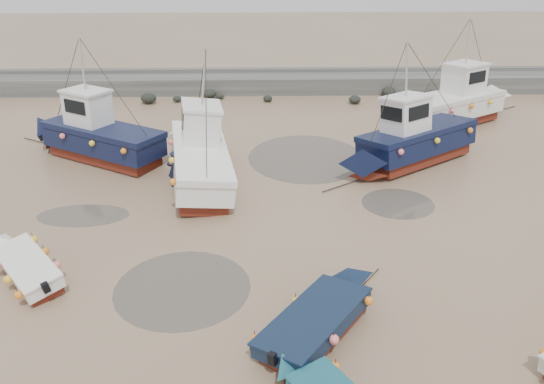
{
  "coord_description": "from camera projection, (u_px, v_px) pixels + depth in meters",
  "views": [
    {
      "loc": [
        -1.43,
        -16.36,
        11.35
      ],
      "look_at": [
        -1.0,
        2.98,
        1.4
      ],
      "focal_mm": 35.0,
      "sensor_mm": 36.0,
      "label": 1
    }
  ],
  "objects": [
    {
      "name": "puddle_a",
      "position": [
        182.0,
        288.0,
        18.35
      ],
      "size": [
        4.73,
        4.73,
        0.01
      ],
      "primitive_type": "cylinder",
      "color": "#4F4841",
      "rests_on": "ground"
    },
    {
      "name": "person",
      "position": [
        176.0,
        186.0,
        25.37
      ],
      "size": [
        0.79,
        0.69,
        1.81
      ],
      "primitive_type": "imported",
      "rotation": [
        0.0,
        0.0,
        3.63
      ],
      "color": "#171E39",
      "rests_on": "ground"
    },
    {
      "name": "cabin_boat_0",
      "position": [
        94.0,
        134.0,
        27.77
      ],
      "size": [
        9.03,
        5.93,
        6.22
      ],
      "rotation": [
        0.0,
        0.0,
        1.05
      ],
      "color": "maroon",
      "rests_on": "ground"
    },
    {
      "name": "seawall",
      "position": [
        280.0,
        83.0,
        39.03
      ],
      "size": [
        60.0,
        4.92,
        1.5
      ],
      "color": "slate",
      "rests_on": "ground"
    },
    {
      "name": "cabin_boat_2",
      "position": [
        412.0,
        140.0,
        26.98
      ],
      "size": [
        8.78,
        6.29,
        6.22
      ],
      "rotation": [
        0.0,
        0.0,
        2.15
      ],
      "color": "maroon",
      "rests_on": "ground"
    },
    {
      "name": "dinghy_1",
      "position": [
        323.0,
        316.0,
        16.22
      ],
      "size": [
        4.63,
        5.62,
        1.43
      ],
      "rotation": [
        0.0,
        0.0,
        -0.66
      ],
      "color": "maroon",
      "rests_on": "ground"
    },
    {
      "name": "puddle_d",
      "position": [
        306.0,
        157.0,
        28.43
      ],
      "size": [
        6.2,
        6.2,
        0.01
      ],
      "primitive_type": "cylinder",
      "color": "#4F4841",
      "rests_on": "ground"
    },
    {
      "name": "cabin_boat_3",
      "position": [
        460.0,
        101.0,
        32.8
      ],
      "size": [
        9.01,
        6.25,
        6.22
      ],
      "rotation": [
        0.0,
        0.0,
        -1.04
      ],
      "color": "maroon",
      "rests_on": "ground"
    },
    {
      "name": "cabin_boat_1",
      "position": [
        196.0,
        153.0,
        25.56
      ],
      "size": [
        3.87,
        10.52,
        6.22
      ],
      "rotation": [
        0.0,
        0.0,
        0.17
      ],
      "color": "maroon",
      "rests_on": "ground"
    },
    {
      "name": "puddle_b",
      "position": [
        398.0,
        203.0,
        23.81
      ],
      "size": [
        3.26,
        3.26,
        0.01
      ],
      "primitive_type": "cylinder",
      "color": "#4F4841",
      "rests_on": "ground"
    },
    {
      "name": "dinghy_0",
      "position": [
        26.0,
        262.0,
        18.78
      ],
      "size": [
        4.19,
        4.81,
        1.43
      ],
      "rotation": [
        0.0,
        0.0,
        0.7
      ],
      "color": "maroon",
      "rests_on": "ground"
    },
    {
      "name": "puddle_c",
      "position": [
        83.0,
        215.0,
        22.84
      ],
      "size": [
        3.96,
        3.96,
        0.01
      ],
      "primitive_type": "cylinder",
      "color": "#4F4841",
      "rests_on": "ground"
    },
    {
      "name": "ground",
      "position": [
        300.0,
        261.0,
        19.77
      ],
      "size": [
        120.0,
        120.0,
        0.0
      ],
      "primitive_type": "plane",
      "color": "#96795E",
      "rests_on": "ground"
    }
  ]
}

